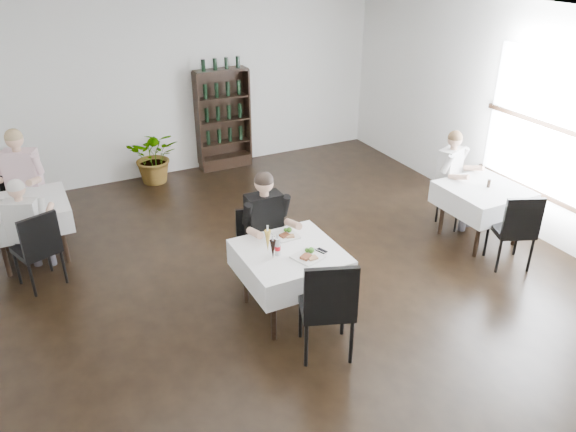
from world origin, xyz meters
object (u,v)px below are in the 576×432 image
object	(u,v)px
wine_shelf	(223,120)
main_table	(290,262)
potted_tree	(155,156)
diner_main	(267,224)

from	to	relation	value
wine_shelf	main_table	world-z (taller)	wine_shelf
main_table	potted_tree	distance (m)	4.20
potted_tree	diner_main	world-z (taller)	diner_main
main_table	wine_shelf	bearing A→B (deg)	78.22
main_table	potted_tree	world-z (taller)	potted_tree
main_table	diner_main	size ratio (longest dim) A/B	0.71
wine_shelf	main_table	distance (m)	4.41
diner_main	main_table	bearing A→B (deg)	-88.14
main_table	diner_main	world-z (taller)	diner_main
wine_shelf	diner_main	xyz separation A→B (m)	(-0.92, -3.79, -0.01)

